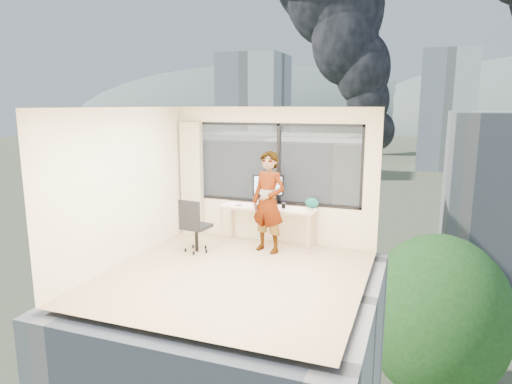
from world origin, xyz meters
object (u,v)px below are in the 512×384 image
at_px(game_console, 263,202).
at_px(handbag, 312,203).
at_px(person, 269,202).
at_px(monitor, 268,190).
at_px(desk, 268,226).
at_px(laptop, 266,200).
at_px(chair, 196,225).

xyz_separation_m(game_console, handbag, (0.98, -0.03, 0.06)).
relative_size(person, monitor, 3.09).
bearing_deg(person, handbag, 55.62).
bearing_deg(desk, handbag, 12.63).
bearing_deg(laptop, game_console, 118.27).
height_order(desk, laptop, laptop).
xyz_separation_m(monitor, laptop, (0.01, -0.15, -0.18)).
relative_size(game_console, laptop, 0.73).
distance_m(chair, person, 1.37).
bearing_deg(game_console, chair, -112.84).
height_order(desk, person, person).
bearing_deg(game_console, laptop, -38.02).
height_order(chair, person, person).
bearing_deg(handbag, person, -137.52).
bearing_deg(monitor, laptop, -97.73).
xyz_separation_m(desk, game_console, (-0.18, 0.21, 0.41)).
bearing_deg(monitor, game_console, 140.37).
relative_size(monitor, game_console, 2.11).
bearing_deg(person, laptop, 132.08).
bearing_deg(handbag, desk, -163.72).
bearing_deg(chair, game_console, 55.31).
relative_size(desk, handbag, 7.24).
bearing_deg(desk, person, -70.23).
relative_size(chair, person, 0.55).
bearing_deg(desk, laptop, -155.30).
distance_m(desk, laptop, 0.49).
distance_m(desk, monitor, 0.69).
distance_m(person, handbag, 0.86).
bearing_deg(monitor, desk, -84.04).
bearing_deg(laptop, chair, -147.61).
relative_size(desk, chair, 1.79).
xyz_separation_m(chair, game_console, (0.91, 1.03, 0.28)).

